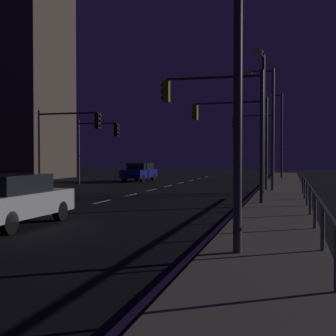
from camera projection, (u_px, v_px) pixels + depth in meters
The scene contains 16 objects.
ground_plane at pixel (106, 201), 21.96m from camera, with size 112.00×112.00×0.00m, color black.
sidewalk_right at pixel (278, 204), 19.91m from camera, with size 2.59×77.00×0.14m, color gray.
lane_markings_center at pixel (130, 195), 25.34m from camera, with size 0.14×50.00×0.01m.
lane_edge_line at pixel (251, 195), 25.13m from camera, with size 0.14×53.00×0.01m.
car at pixel (12, 199), 13.96m from camera, with size 1.88×4.43×1.57m.
car_oncoming at pixel (140, 172), 39.71m from camera, with size 2.00×4.47×1.57m.
traffic_light_far_center at pixel (217, 110), 20.00m from camera, with size 4.52×0.35×5.66m.
traffic_light_overhead_east at pixel (97, 139), 34.59m from camera, with size 3.38×0.35×4.87m.
traffic_light_mid_left at pixel (255, 133), 39.36m from camera, with size 3.51×0.58×5.72m.
traffic_light_near_right at pixel (66, 133), 29.58m from camera, with size 4.53×0.39×5.14m.
traffic_light_far_right at pixel (233, 125), 28.21m from camera, with size 4.74×0.66×5.53m.
street_lamp_far_end at pixel (279, 128), 43.10m from camera, with size 1.55×0.66×7.87m.
street_lamp_corner at pixel (220, 12), 9.30m from camera, with size 2.38×1.02×8.16m.
street_lamp_mid_block at pixel (268, 117), 27.03m from camera, with size 1.81×0.54×7.13m.
street_lamp_across_street at pixel (262, 109), 25.19m from camera, with size 0.56×2.14×7.62m.
barrier_fence at pixel (315, 201), 12.61m from camera, with size 0.09×24.64×0.98m.
Camera 1 is at (8.48, -2.92, 2.10)m, focal length 49.31 mm.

